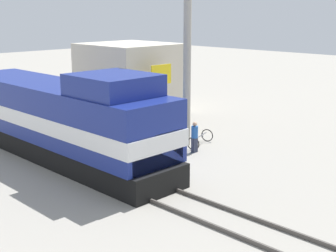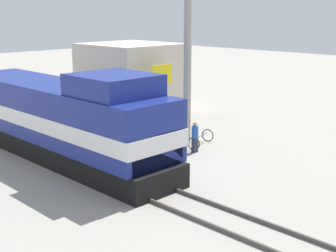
{
  "view_description": "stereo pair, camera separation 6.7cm",
  "coord_description": "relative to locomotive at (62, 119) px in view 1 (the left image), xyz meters",
  "views": [
    {
      "loc": [
        -11.75,
        -15.42,
        6.96
      ],
      "look_at": [
        1.2,
        -2.52,
        2.43
      ],
      "focal_mm": 50.0,
      "sensor_mm": 36.0,
      "label": 1
    },
    {
      "loc": [
        -11.71,
        -15.47,
        6.96
      ],
      "look_at": [
        1.2,
        -2.52,
        2.43
      ],
      "focal_mm": 50.0,
      "sensor_mm": 36.0,
      "label": 2
    }
  ],
  "objects": [
    {
      "name": "locomotive",
      "position": [
        0.0,
        0.0,
        0.0
      ],
      "size": [
        3.18,
        14.61,
        4.46
      ],
      "color": "black",
      "rests_on": "ground_plane"
    },
    {
      "name": "shrub_cluster",
      "position": [
        5.66,
        -1.04,
        -1.52
      ],
      "size": [
        0.82,
        0.82,
        0.82
      ],
      "primitive_type": "sphere",
      "color": "#2D722D",
      "rests_on": "ground_plane"
    },
    {
      "name": "ground_plane",
      "position": [
        0.0,
        -3.38,
        -1.93
      ],
      "size": [
        120.0,
        120.0,
        0.0
      ],
      "primitive_type": "plane",
      "color": "gray"
    },
    {
      "name": "billboard_sign",
      "position": [
        7.97,
        1.42,
        0.88
      ],
      "size": [
        1.63,
        0.12,
        3.78
      ],
      "color": "#595959",
      "rests_on": "ground_plane"
    },
    {
      "name": "rail_near",
      "position": [
        -0.72,
        -3.38,
        -1.86
      ],
      "size": [
        0.08,
        38.67,
        0.15
      ],
      "primitive_type": "cube",
      "color": "#4C4742",
      "rests_on": "ground_plane"
    },
    {
      "name": "building_block_distant",
      "position": [
        8.94,
        5.49,
        0.47
      ],
      "size": [
        5.44,
        5.76,
        4.8
      ],
      "primitive_type": "cube",
      "color": "beige",
      "rests_on": "ground_plane"
    },
    {
      "name": "bicycle",
      "position": [
        6.29,
        -3.25,
        -1.58
      ],
      "size": [
        2.03,
        1.23,
        0.69
      ],
      "rotation": [
        0.0,
        0.0,
        1.88
      ],
      "color": "black",
      "rests_on": "ground_plane"
    },
    {
      "name": "person_bystander",
      "position": [
        5.18,
        -3.82,
        -1.08
      ],
      "size": [
        0.34,
        0.34,
        1.58
      ],
      "color": "#2D3347",
      "rests_on": "ground_plane"
    },
    {
      "name": "utility_pole",
      "position": [
        5.88,
        -2.62,
        4.07
      ],
      "size": [
        1.8,
        0.4,
        11.88
      ],
      "color": "#9E998E",
      "rests_on": "ground_plane"
    },
    {
      "name": "rail_far",
      "position": [
        0.72,
        -3.38,
        -1.86
      ],
      "size": [
        0.08,
        38.67,
        0.15
      ],
      "primitive_type": "cube",
      "color": "#4C4742",
      "rests_on": "ground_plane"
    },
    {
      "name": "vendor_umbrella",
      "position": [
        4.76,
        -1.66,
        0.14
      ],
      "size": [
        2.28,
        2.28,
        2.33
      ],
      "color": "#4C4C4C",
      "rests_on": "ground_plane"
    }
  ]
}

